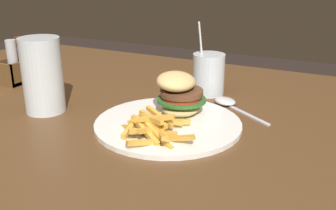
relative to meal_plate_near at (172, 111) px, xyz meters
name	(u,v)px	position (x,y,z in m)	size (l,w,h in m)	color
dining_table	(71,171)	(-0.10, 0.21, -0.15)	(1.29, 1.43, 0.75)	brown
meal_plate_near	(172,111)	(0.00, 0.00, 0.00)	(0.31, 0.31, 0.11)	white
beer_glass	(43,77)	(-0.07, 0.30, 0.05)	(0.09, 0.09, 0.17)	silver
juice_glass	(208,76)	(0.22, 0.00, 0.02)	(0.08, 0.08, 0.19)	silver
spoon	(227,102)	(0.16, -0.07, -0.02)	(0.12, 0.17, 0.02)	silver
condiment_caddy	(18,67)	(0.08, 0.54, 0.01)	(0.12, 0.07, 0.12)	brown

